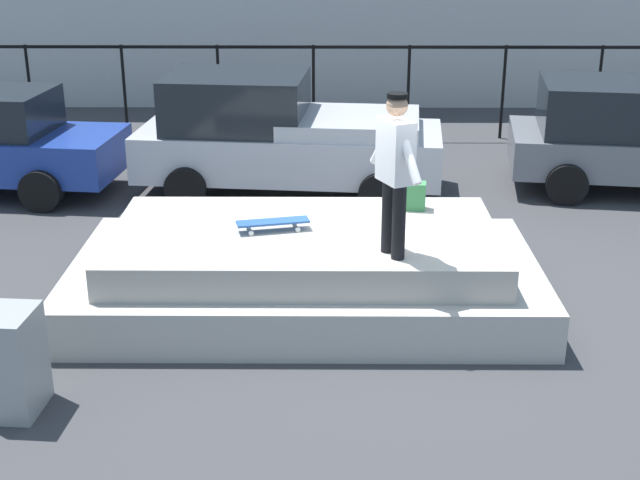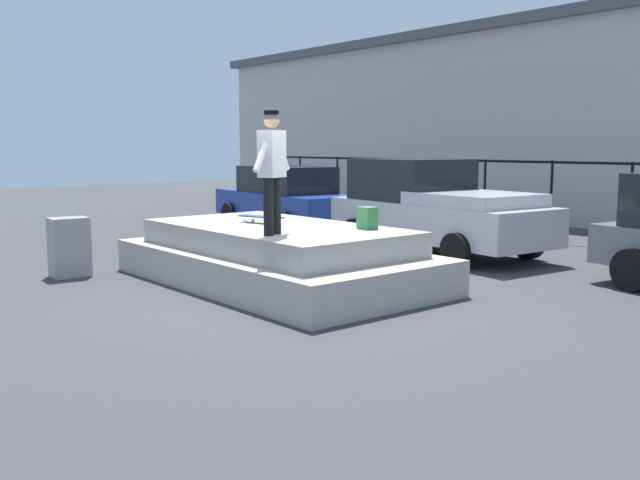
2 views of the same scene
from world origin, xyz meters
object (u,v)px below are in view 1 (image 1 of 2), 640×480
at_px(skateboarder, 395,164).
at_px(car_silver_pickup_mid, 280,135).
at_px(skateboard, 273,222).
at_px(car_grey_pickup_far, 640,137).
at_px(utility_box, 13,362).
at_px(backpack, 414,196).

bearing_deg(skateboarder, car_silver_pickup_mid, 105.96).
bearing_deg(skateboard, skateboarder, -28.94).
height_order(car_grey_pickup_far, utility_box, car_grey_pickup_far).
bearing_deg(utility_box, car_grey_pickup_far, 45.18).
xyz_separation_m(backpack, car_silver_pickup_mid, (-1.79, 3.53, -0.14)).
distance_m(skateboard, car_grey_pickup_far, 7.19).
height_order(skateboarder, skateboard, skateboarder).
relative_size(skateboarder, utility_box, 1.75).
xyz_separation_m(car_silver_pickup_mid, car_grey_pickup_far, (5.76, 0.19, -0.06)).
relative_size(skateboarder, skateboard, 2.04).
xyz_separation_m(skateboard, car_silver_pickup_mid, (-0.14, 4.30, -0.08)).
height_order(skateboarder, car_silver_pickup_mid, skateboarder).
relative_size(car_silver_pickup_mid, utility_box, 5.01).
height_order(skateboard, backpack, backpack).
relative_size(skateboarder, backpack, 5.15).
bearing_deg(car_silver_pickup_mid, skateboard, -88.15).
height_order(skateboard, utility_box, skateboard).
relative_size(car_grey_pickup_far, utility_box, 4.65).
bearing_deg(skateboarder, skateboard, 151.06).
bearing_deg(backpack, utility_box, 44.83).
bearing_deg(car_grey_pickup_far, utility_box, -139.18).
xyz_separation_m(skateboard, utility_box, (-2.23, -2.29, -0.52)).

